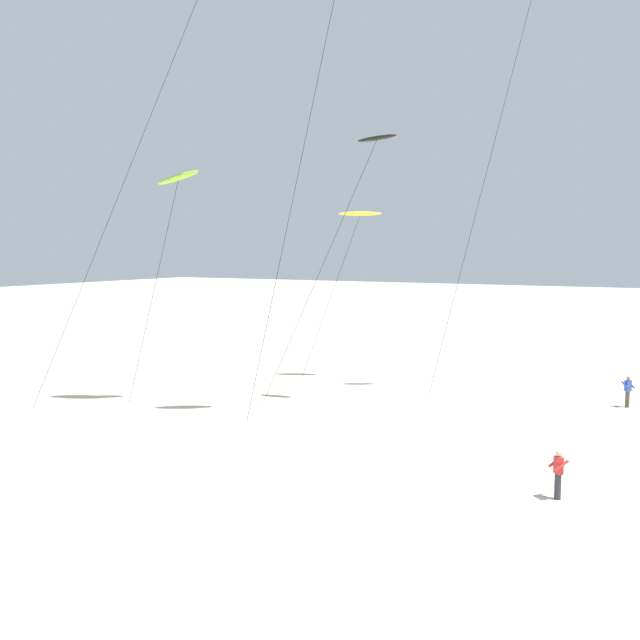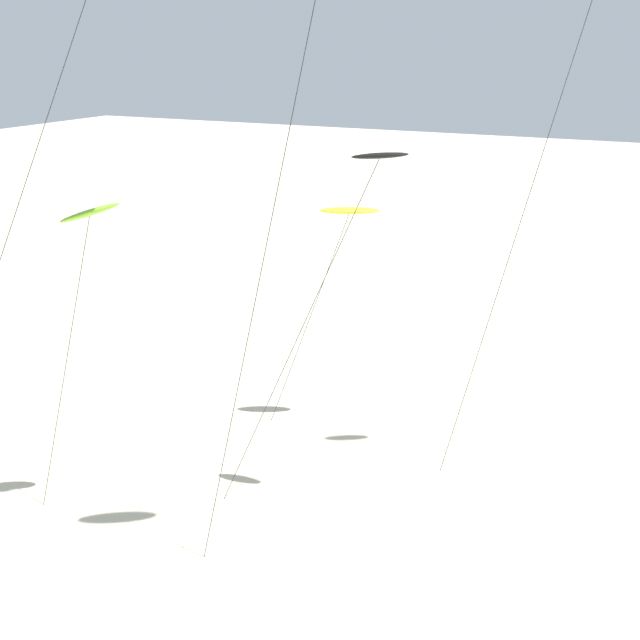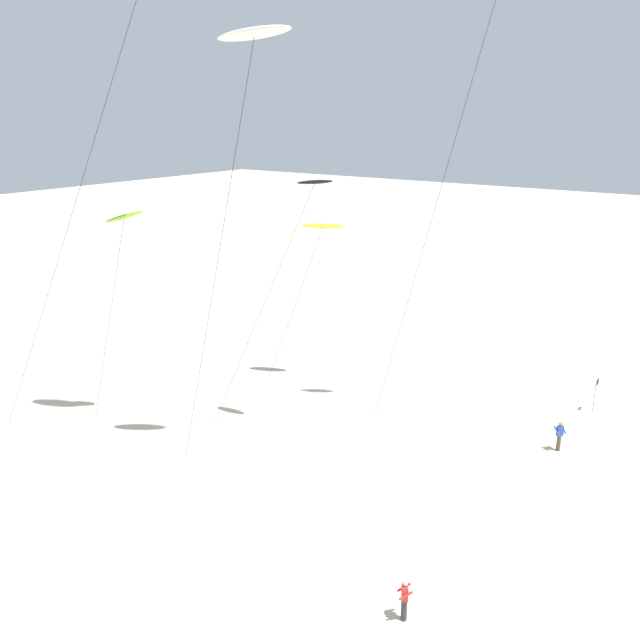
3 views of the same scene
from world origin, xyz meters
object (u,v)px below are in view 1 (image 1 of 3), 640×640
object	(u,v)px
kite_yellow	(360,215)
kite_black	(375,143)
kite_flyer_nearest	(628,391)
kite_flyer_middle	(558,473)
kite_lime	(178,180)

from	to	relation	value
kite_yellow	kite_black	bearing A→B (deg)	-148.83
kite_flyer_nearest	kite_flyer_middle	size ratio (longest dim) A/B	1.00
kite_lime	kite_flyer_middle	size ratio (longest dim) A/B	7.54
kite_black	kite_flyer_nearest	world-z (taller)	kite_black
kite_black	kite_flyer_middle	distance (m)	19.96
kite_lime	kite_flyer_middle	xyz separation A→B (m)	(-5.37, -20.48, -11.09)
kite_lime	kite_black	size ratio (longest dim) A/B	0.88
kite_yellow	kite_flyer_nearest	bearing A→B (deg)	-92.19
kite_flyer_middle	kite_yellow	bearing A→B (deg)	42.58
kite_lime	kite_flyer_nearest	distance (m)	26.20
kite_yellow	kite_flyer_nearest	world-z (taller)	kite_yellow
kite_black	kite_flyer_middle	bearing A→B (deg)	-131.81
kite_yellow	kite_flyer_middle	bearing A→B (deg)	-137.42
kite_yellow	kite_lime	bearing A→B (deg)	154.82
kite_yellow	kite_black	size ratio (longest dim) A/B	0.75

